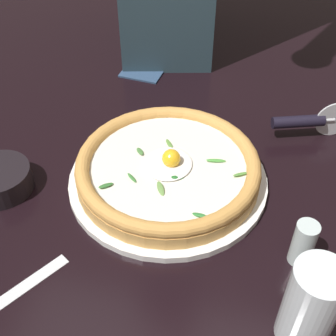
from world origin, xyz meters
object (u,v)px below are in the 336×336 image
Objects in this scene: pizza_cutter at (308,121)px; pizza at (168,167)px; side_bowl at (0,180)px; drinking_glass at (309,310)px; pepper_shaker at (303,243)px; folded_napkin at (148,64)px.

pizza is at bearing 128.20° from pizza_cutter.
drinking_glass reaches higher than side_bowl.
pepper_shaker is at bearing 1.74° from drinking_glass.
drinking_glass is at bearing -178.26° from pepper_shaker.
pizza is 2.34× the size of drinking_glass.
pizza_cutter is 2.01× the size of pepper_shaker.
pepper_shaker reaches higher than pizza.
side_bowl is 0.70× the size of pizza_cutter.
drinking_glass reaches higher than pizza.
pizza is at bearing -160.50° from folded_napkin.
pepper_shaker is (-0.48, -0.35, 0.03)m from folded_napkin.
side_bowl is 0.46m from folded_napkin.
pepper_shaker is (-0.11, -0.22, 0.00)m from pizza.
drinking_glass reaches higher than folded_napkin.
folded_napkin is (0.19, 0.35, -0.03)m from pizza_cutter.
pizza_cutter is 1.15× the size of drinking_glass.
folded_napkin is (0.44, -0.14, -0.02)m from side_bowl.
pizza is at bearing 62.46° from pepper_shaker.
folded_napkin is (0.59, 0.35, -0.05)m from drinking_glass.
pepper_shaker is (-0.29, 0.01, 0.00)m from pizza_cutter.
pizza_cutter is (0.25, -0.49, 0.02)m from side_bowl.
drinking_glass is at bearing -135.75° from pizza.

